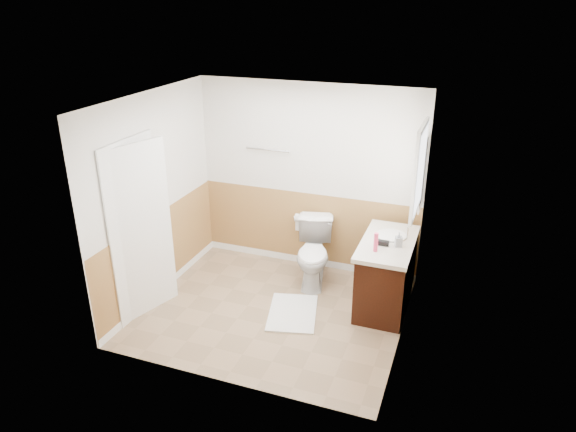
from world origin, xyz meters
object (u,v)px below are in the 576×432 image
at_px(toilet, 314,253).
at_px(bath_mat, 293,313).
at_px(vanity_cabinet, 386,276).
at_px(lotion_bottle, 376,242).
at_px(soap_dispenser, 399,239).

relative_size(toilet, bath_mat, 1.03).
xyz_separation_m(vanity_cabinet, lotion_bottle, (-0.10, -0.30, 0.56)).
xyz_separation_m(vanity_cabinet, soap_dispenser, (0.12, -0.09, 0.54)).
bearing_deg(bath_mat, soap_dispenser, 23.78).
height_order(vanity_cabinet, soap_dispenser, soap_dispenser).
distance_m(lotion_bottle, soap_dispenser, 0.31).
distance_m(toilet, lotion_bottle, 1.17).
height_order(vanity_cabinet, lotion_bottle, lotion_bottle).
relative_size(vanity_cabinet, soap_dispenser, 6.44).
distance_m(bath_mat, vanity_cabinet, 1.20).
xyz_separation_m(toilet, vanity_cabinet, (0.98, -0.24, -0.01)).
relative_size(toilet, soap_dispenser, 4.80).
distance_m(toilet, vanity_cabinet, 1.01).
height_order(lotion_bottle, soap_dispenser, lotion_bottle).
bearing_deg(lotion_bottle, bath_mat, -162.90).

